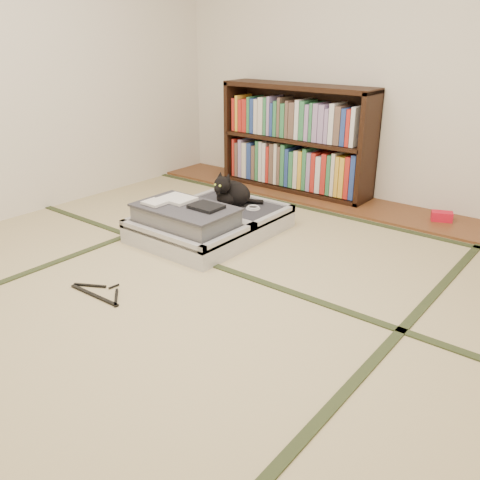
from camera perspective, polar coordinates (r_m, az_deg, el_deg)
The scene contains 10 objects.
floor at distance 2.76m, azimuth -5.37°, elevation -6.75°, with size 4.50×4.50×0.00m, color tan.
wood_strip at distance 4.30m, azimuth 13.28°, elevation 3.75°, with size 4.00×0.50×0.02m, color brown.
red_item at distance 4.10m, azimuth 21.72°, elevation 2.49°, with size 0.15×0.09×0.07m, color red.
room_shell at distance 2.41m, azimuth -6.74°, elevation 25.22°, with size 4.50×4.50×4.50m.
tatami_borders at distance 3.09m, azimuth 0.93°, elevation -3.21°, with size 4.00×4.50×0.01m.
bookcase at distance 4.56m, azimuth 6.34°, elevation 11.01°, with size 1.39×0.32×0.92m.
suitcase at distance 3.56m, azimuth -3.78°, elevation 2.04°, with size 0.76×1.01×0.30m.
cat at distance 3.73m, azimuth -1.05°, elevation 5.36°, with size 0.34×0.34×0.27m.
cable_coil at distance 3.68m, azimuth 1.47°, elevation 3.62°, with size 0.11×0.11×0.03m.
hanger at distance 2.90m, azimuth -15.57°, elevation -5.77°, with size 0.39×0.18×0.01m.
Camera 1 is at (1.69, -1.72, 1.33)m, focal length 38.00 mm.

